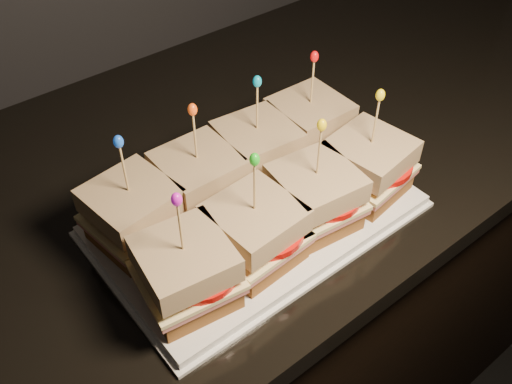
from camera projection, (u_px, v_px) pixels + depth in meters
platter at (256, 216)px, 0.79m from camera, size 0.42×0.26×0.02m
platter_rim at (256, 219)px, 0.80m from camera, size 0.44×0.27×0.01m
sandwich_0_bread_bot at (137, 230)px, 0.74m from camera, size 0.11×0.11×0.03m
sandwich_0_ham at (135, 220)px, 0.73m from camera, size 0.12×0.12×0.01m
sandwich_0_cheese at (134, 216)px, 0.73m from camera, size 0.12×0.12×0.01m
sandwich_0_tomato at (144, 211)px, 0.72m from camera, size 0.10×0.10×0.01m
sandwich_0_bread_top at (131, 200)px, 0.71m from camera, size 0.11×0.11×0.03m
sandwich_0_pick at (125, 172)px, 0.68m from camera, size 0.00×0.00×0.09m
sandwich_0_frill at (118, 142)px, 0.64m from camera, size 0.01×0.01×0.02m
sandwich_1_bread_bot at (200, 196)px, 0.79m from camera, size 0.10×0.10×0.03m
sandwich_1_ham at (200, 187)px, 0.78m from camera, size 0.11×0.11×0.01m
sandwich_1_cheese at (199, 183)px, 0.77m from camera, size 0.11×0.11×0.01m
sandwich_1_tomato at (209, 178)px, 0.77m from camera, size 0.10×0.10×0.01m
sandwich_1_bread_top at (198, 167)px, 0.75m from camera, size 0.10×0.10×0.03m
sandwich_1_pick at (195, 139)px, 0.72m from camera, size 0.00×0.00×0.09m
sandwich_1_frill at (192, 110)px, 0.69m from camera, size 0.01×0.01×0.02m
sandwich_2_bread_bot at (257, 167)px, 0.84m from camera, size 0.11×0.11×0.03m
sandwich_2_ham at (257, 158)px, 0.82m from camera, size 0.12×0.12×0.01m
sandwich_2_cheese at (257, 154)px, 0.82m from camera, size 0.12×0.12×0.01m
sandwich_2_tomato at (266, 149)px, 0.82m from camera, size 0.10×0.10×0.01m
sandwich_2_bread_top at (257, 138)px, 0.80m from camera, size 0.11×0.11×0.03m
sandwich_2_pick at (257, 110)px, 0.77m from camera, size 0.00×0.00×0.09m
sandwich_2_frill at (257, 81)px, 0.74m from camera, size 0.01×0.01×0.02m
sandwich_3_bread_bot at (308, 140)px, 0.88m from camera, size 0.10×0.10×0.03m
sandwich_3_ham at (309, 131)px, 0.87m from camera, size 0.11×0.11×0.01m
sandwich_3_cheese at (309, 128)px, 0.86m from camera, size 0.11×0.11×0.01m
sandwich_3_tomato at (318, 123)px, 0.86m from camera, size 0.10×0.10×0.01m
sandwich_3_bread_top at (310, 112)px, 0.84m from camera, size 0.10×0.10×0.03m
sandwich_3_pick at (312, 85)px, 0.81m from camera, size 0.00×0.00×0.09m
sandwich_3_frill at (314, 57)px, 0.78m from camera, size 0.01×0.01×0.02m
sandwich_4_bread_bot at (188, 288)px, 0.68m from camera, size 0.11×0.11×0.03m
sandwich_4_ham at (187, 279)px, 0.66m from camera, size 0.12×0.12×0.01m
sandwich_4_cheese at (187, 275)px, 0.66m from camera, size 0.12×0.12×0.01m
sandwich_4_tomato at (198, 269)px, 0.66m from camera, size 0.10×0.10×0.01m
sandwich_4_bread_top at (184, 259)px, 0.64m from camera, size 0.11×0.11×0.03m
sandwich_4_pick at (181, 230)px, 0.61m from camera, size 0.00×0.00×0.09m
sandwich_4_frill at (177, 200)px, 0.58m from camera, size 0.01×0.01×0.02m
sandwich_5_bread_bot at (255, 248)px, 0.72m from camera, size 0.10×0.10×0.03m
sandwich_5_ham at (255, 239)px, 0.71m from camera, size 0.11×0.11×0.01m
sandwich_5_cheese at (255, 235)px, 0.70m from camera, size 0.12×0.11×0.01m
sandwich_5_tomato at (265, 229)px, 0.70m from camera, size 0.10×0.10×0.01m
sandwich_5_bread_top at (255, 218)px, 0.68m from camera, size 0.11×0.11×0.03m
sandwich_5_pick at (255, 190)px, 0.65m from camera, size 0.00×0.00×0.09m
sandwich_5_frill at (255, 160)px, 0.62m from camera, size 0.01×0.01×0.02m
sandwich_6_bread_bot at (313, 213)px, 0.77m from camera, size 0.11×0.11×0.03m
sandwich_6_ham at (314, 203)px, 0.75m from camera, size 0.12×0.12×0.01m
sandwich_6_cheese at (314, 199)px, 0.75m from camera, size 0.12×0.12×0.01m
sandwich_6_tomato at (325, 194)px, 0.75m from camera, size 0.10×0.10×0.01m
sandwich_6_bread_top at (316, 183)px, 0.73m from camera, size 0.11×0.11×0.03m
sandwich_6_pick at (319, 155)px, 0.70m from camera, size 0.00×0.00×0.09m
sandwich_6_frill at (322, 125)px, 0.67m from camera, size 0.01×0.01×0.02m
sandwich_7_bread_bot at (365, 181)px, 0.81m from camera, size 0.11×0.11×0.03m
sandwich_7_ham at (367, 172)px, 0.80m from camera, size 0.12×0.12×0.01m
sandwich_7_cheese at (367, 168)px, 0.80m from camera, size 0.12×0.12×0.01m
sandwich_7_tomato at (377, 163)px, 0.79m from camera, size 0.10×0.10×0.01m
sandwich_7_bread_top at (370, 152)px, 0.78m from camera, size 0.11×0.11×0.03m
sandwich_7_pick at (375, 124)px, 0.74m from camera, size 0.00×0.00×0.09m
sandwich_7_frill at (380, 95)px, 0.71m from camera, size 0.01×0.01×0.02m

